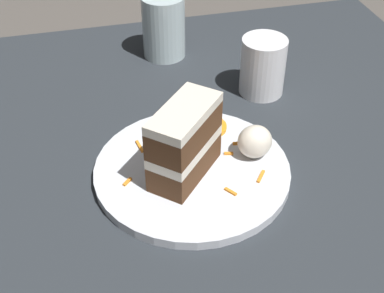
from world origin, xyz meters
TOP-DOWN VIEW (x-y plane):
  - ground_plane at (0.00, 0.00)m, footprint 6.00×6.00m
  - dining_table at (0.00, 0.00)m, footprint 1.04×0.84m
  - plate at (-0.03, 0.05)m, footprint 0.26×0.26m
  - cake_slice at (-0.02, 0.05)m, footprint 0.11×0.12m
  - cream_dollop at (-0.12, 0.04)m, footprint 0.05×0.04m
  - orange_garnish at (-0.08, -0.03)m, footprint 0.05×0.05m
  - carrot_shreds_scatter at (-0.05, 0.03)m, footprint 0.19×0.17m
  - drinking_glass at (-0.06, -0.28)m, footprint 0.08×0.08m
  - coffee_mug at (-0.19, -0.12)m, footprint 0.07×0.07m

SIDE VIEW (x-z plane):
  - ground_plane at x=0.00m, z-range 0.00..0.00m
  - dining_table at x=0.00m, z-range 0.00..0.03m
  - plate at x=-0.03m, z-range 0.03..0.04m
  - carrot_shreds_scatter at x=-0.05m, z-range 0.04..0.05m
  - orange_garnish at x=-0.08m, z-range 0.04..0.05m
  - cream_dollop at x=-0.12m, z-range 0.04..0.09m
  - drinking_glass at x=-0.06m, z-range 0.02..0.14m
  - coffee_mug at x=-0.19m, z-range 0.04..0.13m
  - cake_slice at x=-0.02m, z-range 0.04..0.15m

